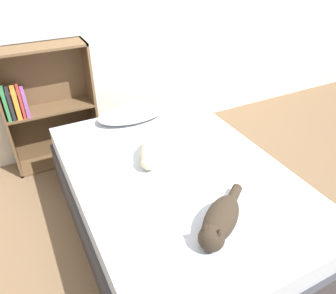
% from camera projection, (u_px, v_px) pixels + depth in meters
% --- Properties ---
extents(ground_plane, '(8.00, 8.00, 0.00)m').
position_uv_depth(ground_plane, '(177.00, 224.00, 2.45)').
color(ground_plane, brown).
extents(wall_back, '(8.00, 0.06, 2.50)m').
position_uv_depth(wall_back, '(101.00, 13.00, 2.80)').
color(wall_back, silver).
rests_on(wall_back, ground_plane).
extents(bed, '(1.36, 1.97, 0.51)m').
position_uv_depth(bed, '(178.00, 199.00, 2.31)').
color(bed, '#333338').
rests_on(bed, ground_plane).
extents(pillow, '(0.59, 0.31, 0.11)m').
position_uv_depth(pillow, '(132.00, 113.00, 2.74)').
color(pillow, white).
rests_on(pillow, bed).
extents(cat_light, '(0.37, 0.45, 0.14)m').
position_uv_depth(cat_light, '(153.00, 150.00, 2.25)').
color(cat_light, beige).
rests_on(cat_light, bed).
extents(cat_dark, '(0.47, 0.39, 0.16)m').
position_uv_depth(cat_dark, '(220.00, 221.00, 1.71)').
color(cat_dark, '#33281E').
rests_on(cat_dark, bed).
extents(bookshelf, '(0.76, 0.26, 1.09)m').
position_uv_depth(bookshelf, '(46.00, 106.00, 2.85)').
color(bookshelf, brown).
rests_on(bookshelf, ground_plane).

